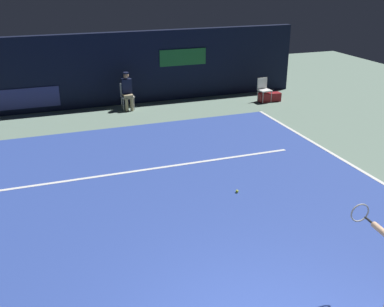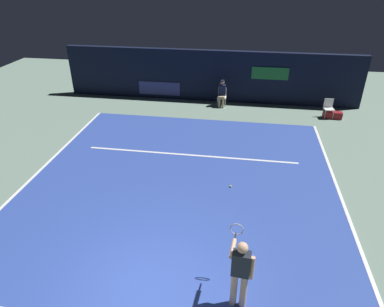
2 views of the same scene
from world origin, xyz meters
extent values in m
plane|color=slate|center=(0.00, 4.33, 0.00)|extent=(30.28, 30.28, 0.00)
cube|color=#2D479E|center=(0.00, 4.33, 0.01)|extent=(10.15, 10.66, 0.01)
cube|color=white|center=(5.02, 4.33, 0.01)|extent=(0.10, 10.66, 0.01)
cube|color=white|center=(-5.02, 4.33, 0.01)|extent=(0.10, 10.66, 0.01)
cube|color=white|center=(0.00, 6.20, 0.01)|extent=(7.91, 0.10, 0.01)
cube|color=black|center=(0.00, 12.34, 1.30)|extent=(15.09, 0.30, 2.60)
cube|color=navy|center=(-2.64, 12.18, 0.55)|extent=(2.20, 0.04, 0.70)
cube|color=#1E6B2D|center=(3.02, 12.18, 1.60)|extent=(1.80, 0.04, 0.60)
cylinder|color=#DBAD89|center=(2.11, -0.07, 0.46)|extent=(0.14, 0.14, 0.92)
cylinder|color=#DBAD89|center=(1.91, -0.06, 0.46)|extent=(0.14, 0.14, 0.92)
cube|color=#1E232D|center=(2.01, -0.06, 1.20)|extent=(0.38, 0.25, 0.56)
sphere|color=#DBAD89|center=(2.01, -0.06, 1.62)|extent=(0.22, 0.22, 0.22)
cylinder|color=#DBAD89|center=(1.83, 0.17, 1.35)|extent=(0.13, 0.51, 0.09)
cylinder|color=#DBAD89|center=(2.23, -0.06, 1.12)|extent=(0.09, 0.09, 0.56)
cylinder|color=black|center=(1.86, 0.47, 1.35)|extent=(0.06, 0.30, 0.03)
torus|color=#B2B2B7|center=(1.88, 0.75, 1.35)|extent=(0.30, 0.05, 0.30)
cube|color=white|center=(0.73, 11.57, 0.46)|extent=(0.45, 0.41, 0.04)
cube|color=white|center=(0.73, 11.77, 0.69)|extent=(0.42, 0.04, 0.42)
cylinder|color=#B2B2B7|center=(0.54, 11.40, 0.23)|extent=(0.03, 0.03, 0.46)
cylinder|color=#B2B2B7|center=(0.91, 11.39, 0.23)|extent=(0.03, 0.03, 0.46)
cylinder|color=#B2B2B7|center=(0.54, 11.74, 0.23)|extent=(0.03, 0.03, 0.46)
cylinder|color=#B2B2B7|center=(0.92, 11.73, 0.23)|extent=(0.03, 0.03, 0.46)
cube|color=tan|center=(0.73, 11.49, 0.50)|extent=(0.33, 0.41, 0.14)
cylinder|color=tan|center=(0.63, 11.31, 0.23)|extent=(0.11, 0.11, 0.46)
cylinder|color=tan|center=(0.81, 11.31, 0.23)|extent=(0.11, 0.11, 0.46)
cube|color=#141933|center=(0.73, 11.61, 0.83)|extent=(0.34, 0.23, 0.52)
sphere|color=tan|center=(0.73, 11.61, 1.21)|extent=(0.20, 0.20, 0.20)
cylinder|color=#141933|center=(0.73, 11.61, 1.30)|extent=(0.19, 0.19, 0.04)
cube|color=white|center=(5.76, 10.77, 0.44)|extent=(0.48, 0.44, 0.04)
cube|color=white|center=(5.74, 10.97, 0.67)|extent=(0.42, 0.07, 0.42)
cylinder|color=#B2B2B7|center=(5.60, 10.58, 0.22)|extent=(0.03, 0.03, 0.44)
cylinder|color=#B2B2B7|center=(5.97, 10.62, 0.22)|extent=(0.03, 0.03, 0.44)
cylinder|color=#B2B2B7|center=(5.56, 10.92, 0.22)|extent=(0.03, 0.03, 0.44)
cylinder|color=#B2B2B7|center=(5.93, 10.96, 0.22)|extent=(0.03, 0.03, 0.44)
sphere|color=#CCE033|center=(1.61, 4.30, 0.05)|extent=(0.07, 0.07, 0.07)
cube|color=maroon|center=(5.97, 10.78, 0.16)|extent=(0.86, 0.38, 0.32)
camera|label=1|loc=(-2.40, -3.89, 4.67)|focal=42.48mm
camera|label=2|loc=(1.82, -5.01, 6.33)|focal=32.27mm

